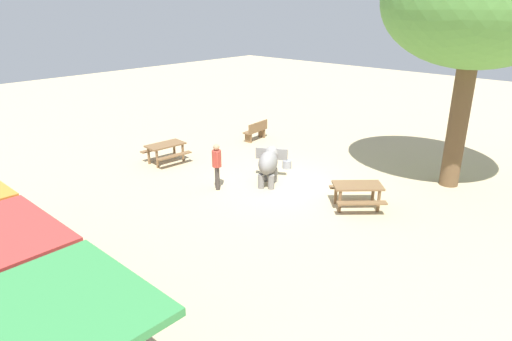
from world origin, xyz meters
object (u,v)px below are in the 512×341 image
person_handler (217,163)px  wooden_bench (256,130)px  picnic_table_near (357,190)px  shade_tree_main (478,1)px  picnic_table_far (166,149)px  elephant (269,162)px  feed_bucket (287,164)px

person_handler → wooden_bench: person_handler is taller
person_handler → picnic_table_near: 4.77m
picnic_table_near → person_handler: bearing=160.0°
shade_tree_main → picnic_table_near: bearing=70.1°
picnic_table_far → elephant: bearing=-71.0°
picnic_table_far → wooden_bench: bearing=-1.9°
wooden_bench → picnic_table_near: bearing=-120.3°
elephant → shade_tree_main: shade_tree_main is taller
elephant → picnic_table_far: bearing=73.5°
shade_tree_main → picnic_table_far: (9.30, 5.39, -5.53)m
wooden_bench → feed_bucket: bearing=-126.0°
person_handler → picnic_table_far: 3.58m
person_handler → shade_tree_main: (-5.76, -5.84, 5.17)m
picnic_table_near → elephant: bearing=141.3°
person_handler → picnic_table_near: person_handler is taller
wooden_bench → picnic_table_far: bearing=167.7°
picnic_table_far → feed_bucket: size_ratio=4.47×
person_handler → wooden_bench: (3.00, -5.25, -0.48)m
shade_tree_main → feed_bucket: shade_tree_main is taller
picnic_table_near → wooden_bench: bearing=111.7°
person_handler → picnic_table_near: (-4.34, -1.93, -0.36)m
picnic_table_near → feed_bucket: picnic_table_near is taller
elephant → picnic_table_near: (-3.39, -0.31, -0.19)m
elephant → picnic_table_near: 3.41m
wooden_bench → feed_bucket: (-3.48, 2.01, -0.31)m
feed_bucket → picnic_table_near: bearing=161.3°
picnic_table_near → picnic_table_far: same height
person_handler → feed_bucket: (-0.48, -3.24, -0.79)m
person_handler → wooden_bench: 6.07m
wooden_bench → feed_bucket: size_ratio=3.98×
shade_tree_main → picnic_table_near: (1.42, 3.91, -5.53)m
elephant → feed_bucket: elephant is taller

